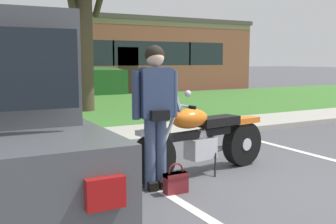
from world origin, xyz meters
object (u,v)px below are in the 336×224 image
(rider_person, at_px, (155,106))
(brick_building, at_px, (0,55))
(handbag, at_px, (176,181))
(hedge_center_left, at_px, (88,81))
(motorcycle, at_px, (206,138))

(rider_person, relative_size, brick_building, 0.07)
(rider_person, distance_m, handbag, 0.90)
(hedge_center_left, bearing_deg, brick_building, 114.22)
(hedge_center_left, distance_m, brick_building, 6.65)
(hedge_center_left, bearing_deg, rider_person, -104.40)
(brick_building, bearing_deg, rider_person, -91.50)
(motorcycle, relative_size, hedge_center_left, 0.67)
(rider_person, xyz_separation_m, handbag, (0.11, -0.29, -0.85))
(handbag, xyz_separation_m, hedge_center_left, (3.06, 12.65, 0.51))
(motorcycle, relative_size, handbag, 6.21)
(motorcycle, bearing_deg, hedge_center_left, 79.35)
(rider_person, bearing_deg, handbag, -68.50)
(handbag, bearing_deg, motorcycle, 34.12)
(rider_person, distance_m, brick_building, 18.36)
(brick_building, bearing_deg, hedge_center_left, -65.78)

